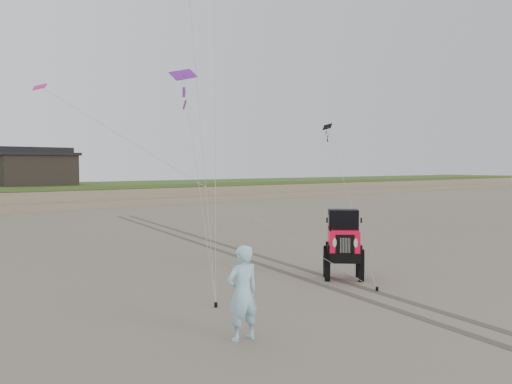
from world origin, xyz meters
TOP-DOWN VIEW (x-y plane):
  - ground at (0.00, 0.00)m, footprint 160.00×160.00m
  - dune_ridge at (0.00, 37.50)m, footprint 160.00×14.25m
  - cabin at (2.00, 37.00)m, footprint 6.40×5.40m
  - jeep at (1.57, 0.72)m, footprint 4.48×4.66m
  - man at (-3.94, -1.64)m, footprint 0.72×0.51m
  - kite_flock at (1.88, 10.60)m, footprint 10.83×6.86m
  - stake_main at (-3.09, 0.61)m, footprint 0.08×0.08m
  - stake_aux at (1.25, -0.81)m, footprint 0.08×0.08m
  - tire_tracks at (2.00, 8.00)m, footprint 5.22×29.74m

SIDE VIEW (x-z plane):
  - ground at x=0.00m, z-range 0.00..0.00m
  - tire_tracks at x=2.00m, z-range 0.00..0.01m
  - stake_main at x=-3.09m, z-range 0.00..0.12m
  - stake_aux at x=1.25m, z-range 0.00..0.12m
  - dune_ridge at x=0.00m, z-range -0.04..1.68m
  - jeep at x=1.57m, z-range 0.00..1.68m
  - man at x=-3.94m, z-range 0.00..1.88m
  - cabin at x=2.00m, z-range 1.56..4.91m
  - kite_flock at x=1.88m, z-range 4.35..12.53m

